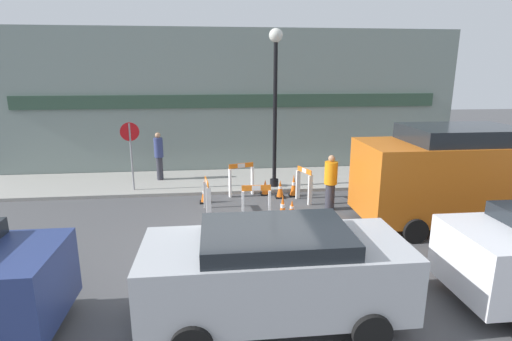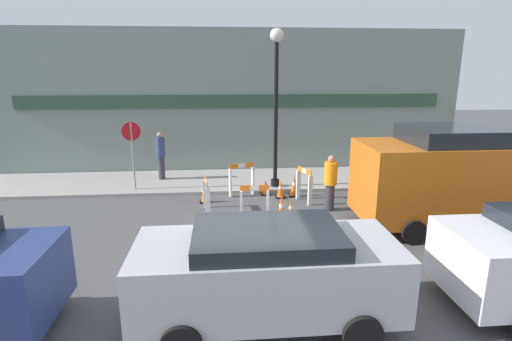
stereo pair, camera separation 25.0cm
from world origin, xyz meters
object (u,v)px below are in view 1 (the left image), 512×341
Objects in this scene: stop_sign at (131,145)px; person_worker at (331,181)px; streetlamp_post at (275,88)px; person_pedestrian at (159,154)px; work_van at (457,173)px; parked_car_1 at (275,269)px.

stop_sign is 1.38× the size of person_worker.
person_pedestrian is (-3.99, 1.25, -2.37)m from streetlamp_post.
work_van is at bearing 175.21° from person_pedestrian.
stop_sign is at bearing -9.02° from person_worker.
person_pedestrian is 0.34× the size of work_van.
streetlamp_post is 7.79m from parked_car_1.
streetlamp_post reaches higher than work_van.
parked_car_1 is 6.46m from work_van.
person_worker reaches higher than parked_car_1.
stop_sign is at bearing 85.38° from person_pedestrian.
stop_sign is at bearing 157.36° from work_van.
streetlamp_post is 2.29× the size of stop_sign.
work_van is (8.90, -3.71, -0.20)m from stop_sign.
work_van is at bearing 146.68° from stop_sign.
person_pedestrian is at bearing 108.57° from parked_car_1.
stop_sign is 9.64m from work_van.
person_worker is 5.62m from parked_car_1.
person_worker is at bearing 148.54° from stop_sign.
streetlamp_post reaches higher than stop_sign.
work_van is (2.90, -1.44, 0.54)m from person_worker.
person_worker is at bearing 64.58° from parked_car_1.
work_van reaches higher than person_worker.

